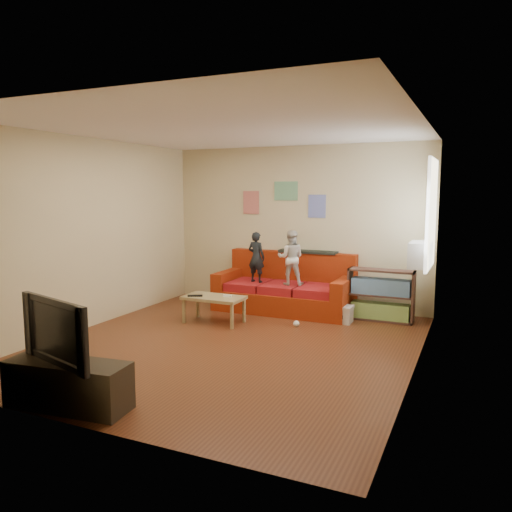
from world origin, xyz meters
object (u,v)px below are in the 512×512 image
at_px(bookshelf, 381,298).
at_px(tv_stand, 68,385).
at_px(child_a, 256,257).
at_px(child_b, 291,258).
at_px(sofa, 286,290).
at_px(television, 65,329).
at_px(file_box, 340,314).
at_px(coffee_table, 214,300).

distance_m(bookshelf, tv_stand, 4.73).
relative_size(child_a, child_b, 0.95).
relative_size(sofa, tv_stand, 1.92).
height_order(sofa, television, television).
distance_m(file_box, television, 4.22).
height_order(coffee_table, file_box, coffee_table).
relative_size(file_box, television, 0.36).
relative_size(child_b, file_box, 2.34).
relative_size(child_b, television, 0.85).
height_order(child_a, bookshelf, child_a).
bearing_deg(coffee_table, bookshelf, 27.42).
xyz_separation_m(file_box, television, (-1.48, -3.91, 0.60)).
bearing_deg(coffee_table, child_b, 51.10).
height_order(bookshelf, television, television).
bearing_deg(child_a, bookshelf, -168.00).
distance_m(child_b, coffee_table, 1.43).
xyz_separation_m(sofa, file_box, (1.02, -0.41, -0.19)).
bearing_deg(coffee_table, file_box, 24.85).
height_order(sofa, coffee_table, sofa).
bearing_deg(sofa, coffee_table, -119.54).
relative_size(file_box, tv_stand, 0.33).
height_order(sofa, child_b, child_b).
distance_m(child_a, coffee_table, 1.18).
bearing_deg(sofa, television, -96.01).
height_order(child_b, television, child_b).
height_order(child_b, bookshelf, child_b).
bearing_deg(child_a, coffee_table, 85.67).
bearing_deg(file_box, coffee_table, -155.15).
distance_m(sofa, file_box, 1.12).
distance_m(coffee_table, television, 3.15).
distance_m(sofa, child_a, 0.73).
xyz_separation_m(child_b, file_box, (0.87, -0.24, -0.77)).
bearing_deg(tv_stand, bookshelf, 58.62).
bearing_deg(sofa, child_b, -49.86).
xyz_separation_m(child_b, coffee_table, (-0.83, -1.03, -0.56)).
height_order(child_b, file_box, child_b).
bearing_deg(sofa, child_a, -158.83).
bearing_deg(child_b, child_a, -15.95).
bearing_deg(coffee_table, television, -85.84).
distance_m(bookshelf, file_box, 0.68).
xyz_separation_m(bookshelf, tv_stand, (-2.01, -4.28, -0.13)).
bearing_deg(television, sofa, 100.09).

